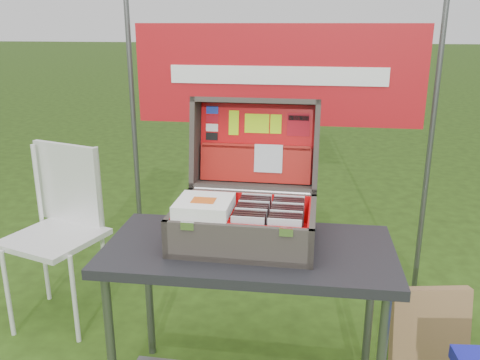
% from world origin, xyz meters
% --- Properties ---
extents(table, '(1.17, 0.61, 0.72)m').
position_xyz_m(table, '(-0.01, 0.10, 0.36)').
color(table, black).
rests_on(table, ground).
extents(table_top, '(1.17, 0.61, 0.04)m').
position_xyz_m(table_top, '(-0.01, 0.10, 0.70)').
color(table_top, black).
rests_on(table_top, ground).
extents(table_leg_fl, '(0.04, 0.04, 0.68)m').
position_xyz_m(table_leg_fl, '(-0.53, -0.13, 0.34)').
color(table_leg_fl, '#59595B').
rests_on(table_leg_fl, ground).
extents(table_leg_bl, '(0.04, 0.04, 0.68)m').
position_xyz_m(table_leg_bl, '(-0.53, 0.33, 0.34)').
color(table_leg_bl, '#59595B').
rests_on(table_leg_bl, ground).
extents(table_leg_br, '(0.04, 0.04, 0.68)m').
position_xyz_m(table_leg_br, '(0.51, 0.33, 0.34)').
color(table_leg_br, '#59595B').
rests_on(table_leg_br, ground).
extents(suitcase, '(0.57, 0.56, 0.54)m').
position_xyz_m(suitcase, '(-0.03, 0.19, 0.99)').
color(suitcase, '#524A42').
rests_on(suitcase, table).
extents(suitcase_base_bottom, '(0.57, 0.40, 0.02)m').
position_xyz_m(suitcase_base_bottom, '(-0.03, 0.13, 0.73)').
color(suitcase_base_bottom, '#524A42').
rests_on(suitcase_base_bottom, table_top).
extents(suitcase_base_wall_front, '(0.57, 0.02, 0.15)m').
position_xyz_m(suitcase_base_wall_front, '(-0.03, -0.06, 0.80)').
color(suitcase_base_wall_front, '#524A42').
rests_on(suitcase_base_wall_front, table_top).
extents(suitcase_base_wall_back, '(0.57, 0.02, 0.15)m').
position_xyz_m(suitcase_base_wall_back, '(-0.03, 0.32, 0.80)').
color(suitcase_base_wall_back, '#524A42').
rests_on(suitcase_base_wall_back, table_top).
extents(suitcase_base_wall_left, '(0.02, 0.40, 0.15)m').
position_xyz_m(suitcase_base_wall_left, '(-0.31, 0.13, 0.80)').
color(suitcase_base_wall_left, '#524A42').
rests_on(suitcase_base_wall_left, table_top).
extents(suitcase_base_wall_right, '(0.02, 0.40, 0.15)m').
position_xyz_m(suitcase_base_wall_right, '(0.24, 0.13, 0.80)').
color(suitcase_base_wall_right, '#524A42').
rests_on(suitcase_base_wall_right, table_top).
extents(suitcase_liner_floor, '(0.52, 0.36, 0.01)m').
position_xyz_m(suitcase_liner_floor, '(-0.03, 0.13, 0.75)').
color(suitcase_liner_floor, red).
rests_on(suitcase_liner_floor, suitcase_base_bottom).
extents(suitcase_latch_left, '(0.05, 0.01, 0.03)m').
position_xyz_m(suitcase_latch_left, '(-0.22, -0.07, 0.86)').
color(suitcase_latch_left, silver).
rests_on(suitcase_latch_left, suitcase_base_wall_front).
extents(suitcase_latch_right, '(0.05, 0.01, 0.03)m').
position_xyz_m(suitcase_latch_right, '(0.15, -0.07, 0.86)').
color(suitcase_latch_right, silver).
rests_on(suitcase_latch_right, suitcase_base_wall_front).
extents(suitcase_hinge, '(0.51, 0.02, 0.02)m').
position_xyz_m(suitcase_hinge, '(-0.03, 0.34, 0.87)').
color(suitcase_hinge, silver).
rests_on(suitcase_hinge, suitcase_base_wall_back).
extents(suitcase_lid_back, '(0.57, 0.09, 0.40)m').
position_xyz_m(suitcase_lid_back, '(-0.03, 0.51, 1.05)').
color(suitcase_lid_back, '#524A42').
rests_on(suitcase_lid_back, suitcase_base_wall_back).
extents(suitcase_lid_rim_far, '(0.57, 0.15, 0.05)m').
position_xyz_m(suitcase_lid_rim_far, '(-0.03, 0.47, 1.25)').
color(suitcase_lid_rim_far, '#524A42').
rests_on(suitcase_lid_rim_far, suitcase_lid_back).
extents(suitcase_lid_rim_near, '(0.57, 0.15, 0.05)m').
position_xyz_m(suitcase_lid_rim_near, '(-0.03, 0.41, 0.87)').
color(suitcase_lid_rim_near, '#524A42').
rests_on(suitcase_lid_rim_near, suitcase_lid_back).
extents(suitcase_lid_rim_left, '(0.02, 0.21, 0.42)m').
position_xyz_m(suitcase_lid_rim_left, '(-0.31, 0.44, 1.06)').
color(suitcase_lid_rim_left, '#524A42').
rests_on(suitcase_lid_rim_left, suitcase_lid_back).
extents(suitcase_lid_rim_right, '(0.02, 0.21, 0.42)m').
position_xyz_m(suitcase_lid_rim_right, '(0.24, 0.44, 1.06)').
color(suitcase_lid_rim_right, '#524A42').
rests_on(suitcase_lid_rim_right, suitcase_lid_back).
extents(suitcase_lid_liner, '(0.52, 0.06, 0.35)m').
position_xyz_m(suitcase_lid_liner, '(-0.03, 0.49, 1.05)').
color(suitcase_lid_liner, red).
rests_on(suitcase_lid_liner, suitcase_lid_back).
extents(suitcase_liner_wall_front, '(0.52, 0.01, 0.13)m').
position_xyz_m(suitcase_liner_wall_front, '(-0.03, -0.04, 0.81)').
color(suitcase_liner_wall_front, red).
rests_on(suitcase_liner_wall_front, suitcase_base_bottom).
extents(suitcase_liner_wall_back, '(0.52, 0.01, 0.13)m').
position_xyz_m(suitcase_liner_wall_back, '(-0.03, 0.31, 0.81)').
color(suitcase_liner_wall_back, red).
rests_on(suitcase_liner_wall_back, suitcase_base_bottom).
extents(suitcase_liner_wall_left, '(0.01, 0.36, 0.13)m').
position_xyz_m(suitcase_liner_wall_left, '(-0.29, 0.13, 0.81)').
color(suitcase_liner_wall_left, red).
rests_on(suitcase_liner_wall_left, suitcase_base_bottom).
extents(suitcase_liner_wall_right, '(0.01, 0.36, 0.13)m').
position_xyz_m(suitcase_liner_wall_right, '(0.22, 0.13, 0.81)').
color(suitcase_liner_wall_right, red).
rests_on(suitcase_liner_wall_right, suitcase_base_bottom).
extents(suitcase_lid_pocket, '(0.50, 0.06, 0.16)m').
position_xyz_m(suitcase_lid_pocket, '(-0.03, 0.46, 0.96)').
color(suitcase_lid_pocket, '#9D140F').
rests_on(suitcase_lid_pocket, suitcase_lid_liner).
extents(suitcase_pocket_edge, '(0.49, 0.02, 0.02)m').
position_xyz_m(suitcase_pocket_edge, '(-0.03, 0.47, 1.04)').
color(suitcase_pocket_edge, '#9D140F').
rests_on(suitcase_pocket_edge, suitcase_lid_pocket).
extents(suitcase_pocket_cd, '(0.13, 0.03, 0.13)m').
position_xyz_m(suitcase_pocket_cd, '(0.03, 0.45, 1.00)').
color(suitcase_pocket_cd, silver).
rests_on(suitcase_pocket_cd, suitcase_lid_pocket).
extents(lid_sticker_cc_a, '(0.06, 0.01, 0.03)m').
position_xyz_m(lid_sticker_cc_a, '(-0.24, 0.51, 1.20)').
color(lid_sticker_cc_a, '#1933B2').
rests_on(lid_sticker_cc_a, suitcase_lid_liner).
extents(lid_sticker_cc_b, '(0.06, 0.01, 0.03)m').
position_xyz_m(lid_sticker_cc_b, '(-0.24, 0.50, 1.16)').
color(lid_sticker_cc_b, '#A70815').
rests_on(lid_sticker_cc_b, suitcase_lid_liner).
extents(lid_sticker_cc_c, '(0.06, 0.01, 0.03)m').
position_xyz_m(lid_sticker_cc_c, '(-0.24, 0.50, 1.12)').
color(lid_sticker_cc_c, white).
rests_on(lid_sticker_cc_c, suitcase_lid_liner).
extents(lid_sticker_cc_d, '(0.06, 0.01, 0.03)m').
position_xyz_m(lid_sticker_cc_d, '(-0.24, 0.49, 1.08)').
color(lid_sticker_cc_d, black).
rests_on(lid_sticker_cc_d, suitcase_lid_liner).
extents(lid_card_neon_tall, '(0.05, 0.02, 0.11)m').
position_xyz_m(lid_card_neon_tall, '(-0.14, 0.50, 1.14)').
color(lid_card_neon_tall, '#ADE60A').
rests_on(lid_card_neon_tall, suitcase_lid_liner).
extents(lid_card_neon_main, '(0.11, 0.02, 0.09)m').
position_xyz_m(lid_card_neon_main, '(-0.03, 0.50, 1.14)').
color(lid_card_neon_main, '#ADE60A').
rests_on(lid_card_neon_main, suitcase_lid_liner).
extents(lid_card_neon_small, '(0.05, 0.02, 0.09)m').
position_xyz_m(lid_card_neon_small, '(0.05, 0.50, 1.14)').
color(lid_card_neon_small, '#ADE60A').
rests_on(lid_card_neon_small, suitcase_lid_liner).
extents(lid_sticker_band, '(0.10, 0.02, 0.10)m').
position_xyz_m(lid_sticker_band, '(0.15, 0.50, 1.14)').
color(lid_sticker_band, '#A70815').
rests_on(lid_sticker_band, suitcase_lid_liner).
extents(lid_sticker_band_bar, '(0.09, 0.01, 0.02)m').
position_xyz_m(lid_sticker_band_bar, '(0.15, 0.51, 1.17)').
color(lid_sticker_band_bar, black).
rests_on(lid_sticker_band_bar, suitcase_lid_liner).
extents(cd_left_0, '(0.13, 0.01, 0.14)m').
position_xyz_m(cd_left_0, '(0.00, -0.02, 0.82)').
color(cd_left_0, silver).
rests_on(cd_left_0, suitcase_liner_floor).
extents(cd_left_1, '(0.13, 0.01, 0.14)m').
position_xyz_m(cd_left_1, '(0.00, 0.00, 0.82)').
color(cd_left_1, black).
rests_on(cd_left_1, suitcase_liner_floor).
extents(cd_left_2, '(0.13, 0.01, 0.14)m').
position_xyz_m(cd_left_2, '(0.00, 0.02, 0.82)').
color(cd_left_2, black).
rests_on(cd_left_2, suitcase_liner_floor).
extents(cd_left_3, '(0.13, 0.01, 0.14)m').
position_xyz_m(cd_left_3, '(0.00, 0.05, 0.82)').
color(cd_left_3, black).
rests_on(cd_left_3, suitcase_liner_floor).
extents(cd_left_4, '(0.13, 0.01, 0.14)m').
position_xyz_m(cd_left_4, '(0.00, 0.07, 0.82)').
color(cd_left_4, silver).
rests_on(cd_left_4, suitcase_liner_floor).
extents(cd_left_5, '(0.13, 0.01, 0.14)m').
position_xyz_m(cd_left_5, '(0.00, 0.09, 0.82)').
color(cd_left_5, black).
rests_on(cd_left_5, suitcase_liner_floor).
extents(cd_left_6, '(0.13, 0.01, 0.14)m').
position_xyz_m(cd_left_6, '(0.00, 0.11, 0.82)').
color(cd_left_6, black).
rests_on(cd_left_6, suitcase_liner_floor).
extents(cd_left_7, '(0.13, 0.01, 0.14)m').
position_xyz_m(cd_left_7, '(0.00, 0.13, 0.82)').
color(cd_left_7, black).
rests_on(cd_left_7, suitcase_liner_floor).
extents(cd_left_8, '(0.13, 0.01, 0.14)m').
position_xyz_m(cd_left_8, '(0.00, 0.16, 0.82)').
color(cd_left_8, silver).
rests_on(cd_left_8, suitcase_liner_floor).
extents(cd_left_9, '(0.13, 0.01, 0.14)m').
position_xyz_m(cd_left_9, '(0.00, 0.18, 0.82)').
color(cd_left_9, black).
rests_on(cd_left_9, suitcase_liner_floor).
extents(cd_left_10, '(0.13, 0.01, 0.14)m').
position_xyz_m(cd_left_10, '(0.00, 0.20, 0.82)').
color(cd_left_10, black).
rests_on(cd_left_10, suitcase_liner_floor).
extents(cd_left_11, '(0.13, 0.01, 0.14)m').
position_xyz_m(cd_left_11, '(0.00, 0.22, 0.82)').
color(cd_left_11, black).
rests_on(cd_left_11, suitcase_liner_floor).
extents(cd_left_12, '(0.13, 0.01, 0.14)m').
position_xyz_m(cd_left_12, '(0.00, 0.25, 0.82)').
color(cd_left_12, silver).
rests_on(cd_left_12, suitcase_liner_floor).
extents(cd_right_0, '(0.13, 0.01, 0.14)m').
position_xyz_m(cd_right_0, '(0.14, -0.02, 0.82)').
color(cd_right_0, silver).
rests_on(cd_right_0, suitcase_liner_floor).
extents(cd_right_1, '(0.13, 0.01, 0.14)m').
position_xyz_m(cd_right_1, '(0.14, 0.00, 0.82)').
color(cd_right_1, black).
rests_on(cd_right_1, suitcase_liner_floor).
extents(cd_right_2, '(0.13, 0.01, 0.14)m').
position_xyz_m(cd_right_2, '(0.14, 0.02, 0.82)').
color(cd_right_2, black).
rests_on(cd_right_2, suitcase_liner_floor).
extents(cd_right_3, '(0.13, 0.01, 0.14)m').
position_xyz_m(cd_right_3, '(0.14, 0.05, 0.82)').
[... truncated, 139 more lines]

